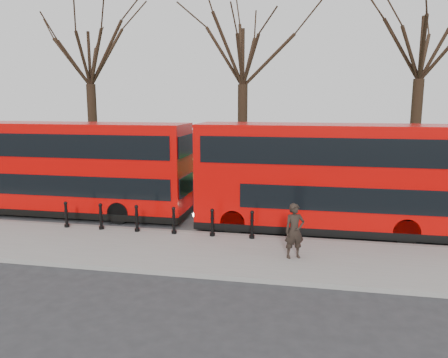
% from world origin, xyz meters
% --- Properties ---
extents(ground, '(120.00, 120.00, 0.00)m').
position_xyz_m(ground, '(0.00, 0.00, 0.00)').
color(ground, '#28282B').
rests_on(ground, ground).
extents(pavement, '(60.00, 4.00, 0.15)m').
position_xyz_m(pavement, '(0.00, -3.00, 0.07)').
color(pavement, gray).
rests_on(pavement, ground).
extents(kerb, '(60.00, 0.25, 0.16)m').
position_xyz_m(kerb, '(0.00, -1.00, 0.07)').
color(kerb, slate).
rests_on(kerb, ground).
extents(grass_verge, '(60.00, 18.00, 0.06)m').
position_xyz_m(grass_verge, '(0.00, 15.00, 0.03)').
color(grass_verge, '#1E4C19').
rests_on(grass_verge, ground).
extents(hedge, '(60.00, 0.90, 0.80)m').
position_xyz_m(hedge, '(0.00, 6.80, 0.40)').
color(hedge, black).
rests_on(hedge, ground).
extents(yellow_line_outer, '(60.00, 0.10, 0.01)m').
position_xyz_m(yellow_line_outer, '(0.00, -0.70, 0.01)').
color(yellow_line_outer, yellow).
rests_on(yellow_line_outer, ground).
extents(yellow_line_inner, '(60.00, 0.10, 0.01)m').
position_xyz_m(yellow_line_inner, '(0.00, -0.50, 0.01)').
color(yellow_line_inner, yellow).
rests_on(yellow_line_inner, ground).
extents(tree_left, '(7.24, 7.24, 11.30)m').
position_xyz_m(tree_left, '(-8.00, 10.00, 8.22)').
color(tree_left, black).
rests_on(tree_left, ground).
extents(tree_mid, '(7.14, 7.14, 11.16)m').
position_xyz_m(tree_mid, '(2.00, 10.00, 8.11)').
color(tree_mid, black).
rests_on(tree_mid, ground).
extents(tree_right, '(7.41, 7.41, 11.58)m').
position_xyz_m(tree_right, '(12.00, 10.00, 8.42)').
color(tree_right, black).
rests_on(tree_right, ground).
extents(bollard_row, '(7.65, 0.15, 1.00)m').
position_xyz_m(bollard_row, '(0.39, -1.35, 0.65)').
color(bollard_row, black).
rests_on(bollard_row, pavement).
extents(bus_lead, '(10.52, 2.42, 4.18)m').
position_xyz_m(bus_lead, '(-4.30, 1.04, 2.11)').
color(bus_lead, '#BB0503').
rests_on(bus_lead, ground).
extents(bus_rear, '(10.71, 2.46, 4.26)m').
position_xyz_m(bus_rear, '(7.05, 0.57, 2.15)').
color(bus_rear, '#BB0503').
rests_on(bus_rear, ground).
extents(pedestrian, '(0.77, 0.65, 1.79)m').
position_xyz_m(pedestrian, '(5.74, -3.09, 1.05)').
color(pedestrian, black).
rests_on(pedestrian, pavement).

